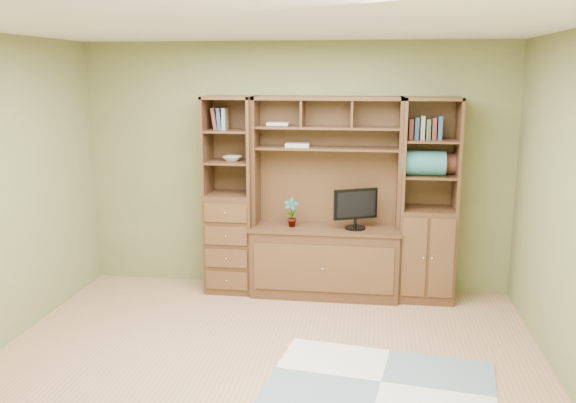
# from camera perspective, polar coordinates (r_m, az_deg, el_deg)

# --- Properties ---
(room) EXTENTS (4.60, 4.10, 2.64)m
(room) POSITION_cam_1_polar(r_m,az_deg,el_deg) (4.50, -2.53, -0.63)
(room) COLOR tan
(room) RESTS_ON ground
(center_hutch) EXTENTS (1.54, 0.53, 2.05)m
(center_hutch) POSITION_cam_1_polar(r_m,az_deg,el_deg) (6.19, 3.54, 0.25)
(center_hutch) COLOR #472B18
(center_hutch) RESTS_ON ground
(left_tower) EXTENTS (0.50, 0.45, 2.05)m
(left_tower) POSITION_cam_1_polar(r_m,az_deg,el_deg) (6.38, -5.42, 0.57)
(left_tower) COLOR #472B18
(left_tower) RESTS_ON ground
(right_tower) EXTENTS (0.55, 0.45, 2.05)m
(right_tower) POSITION_cam_1_polar(r_m,az_deg,el_deg) (6.24, 12.99, 0.06)
(right_tower) COLOR #472B18
(right_tower) RESTS_ON ground
(rug) EXTENTS (1.80, 1.33, 0.01)m
(rug) POSITION_cam_1_polar(r_m,az_deg,el_deg) (4.81, 8.69, -16.37)
(rug) COLOR #A9AFAF
(rug) RESTS_ON ground
(monitor) EXTENTS (0.51, 0.39, 0.57)m
(monitor) POSITION_cam_1_polar(r_m,az_deg,el_deg) (6.15, 6.36, 0.01)
(monitor) COLOR black
(monitor) RESTS_ON center_hutch
(orchid) EXTENTS (0.16, 0.11, 0.30)m
(orchid) POSITION_cam_1_polar(r_m,az_deg,el_deg) (6.23, 0.32, -1.03)
(orchid) COLOR #B25C3C
(orchid) RESTS_ON center_hutch
(magazines) EXTENTS (0.24, 0.18, 0.04)m
(magazines) POSITION_cam_1_polar(r_m,az_deg,el_deg) (6.23, 0.92, 5.32)
(magazines) COLOR #BAB09F
(magazines) RESTS_ON center_hutch
(bowl) EXTENTS (0.20, 0.20, 0.05)m
(bowl) POSITION_cam_1_polar(r_m,az_deg,el_deg) (6.31, -5.23, 4.03)
(bowl) COLOR beige
(bowl) RESTS_ON left_tower
(blanket_teal) EXTENTS (0.42, 0.24, 0.24)m
(blanket_teal) POSITION_cam_1_polar(r_m,az_deg,el_deg) (6.12, 12.55, 3.52)
(blanket_teal) COLOR #286A67
(blanket_teal) RESTS_ON right_tower
(blanket_red) EXTENTS (0.37, 0.21, 0.21)m
(blanket_red) POSITION_cam_1_polar(r_m,az_deg,el_deg) (6.27, 14.18, 3.48)
(blanket_red) COLOR brown
(blanket_red) RESTS_ON right_tower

